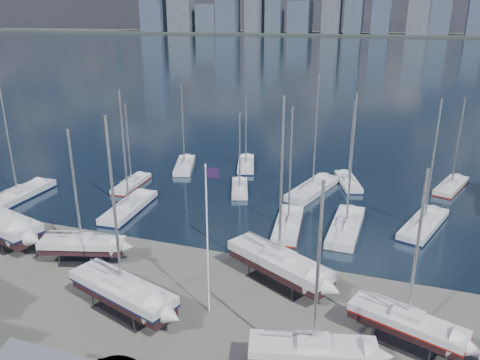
% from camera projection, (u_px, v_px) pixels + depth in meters
% --- Properties ---
extents(ground, '(1400.00, 1400.00, 0.00)m').
position_uv_depth(ground, '(186.00, 307.00, 39.37)').
color(ground, '#605E59').
rests_on(ground, ground).
extents(water, '(1400.00, 600.00, 0.40)m').
position_uv_depth(water, '(381.00, 52.00, 316.01)').
color(water, '#182A38').
rests_on(water, ground).
extents(far_shore, '(1400.00, 80.00, 2.20)m').
position_uv_depth(far_shore, '(393.00, 35.00, 547.57)').
color(far_shore, '#2D332D').
rests_on(far_shore, ground).
extents(skyline, '(639.14, 43.80, 107.69)m').
position_uv_depth(skyline, '(389.00, 0.00, 531.71)').
color(skyline, '#475166').
rests_on(skyline, far_shore).
extents(sailboat_cradle_2, '(8.50, 4.47, 13.56)m').
position_uv_depth(sailboat_cradle_2, '(82.00, 245.00, 45.80)').
color(sailboat_cradle_2, '#2D2D33').
rests_on(sailboat_cradle_2, ground).
extents(sailboat_cradle_3, '(10.63, 5.89, 16.51)m').
position_uv_depth(sailboat_cradle_3, '(122.00, 291.00, 37.89)').
color(sailboat_cradle_3, '#2D2D33').
rests_on(sailboat_cradle_3, ground).
extents(sailboat_cradle_4, '(10.73, 7.60, 17.18)m').
position_uv_depth(sailboat_cradle_4, '(279.00, 263.00, 42.10)').
color(sailboat_cradle_4, '#2D2D33').
rests_on(sailboat_cradle_4, ground).
extents(sailboat_cradle_5, '(8.98, 4.41, 14.13)m').
position_uv_depth(sailboat_cradle_5, '(313.00, 351.00, 31.28)').
color(sailboat_cradle_5, '#2D2D33').
rests_on(sailboat_cradle_5, ground).
extents(sailboat_cradle_6, '(8.77, 5.06, 13.85)m').
position_uv_depth(sailboat_cradle_6, '(407.00, 323.00, 34.17)').
color(sailboat_cradle_6, '#2D2D33').
rests_on(sailboat_cradle_6, ground).
extents(sailboat_moored_0, '(3.31, 11.49, 17.14)m').
position_uv_depth(sailboat_moored_0, '(18.00, 197.00, 62.30)').
color(sailboat_moored_0, black).
rests_on(sailboat_moored_0, water).
extents(sailboat_moored_1, '(2.91, 8.47, 12.45)m').
position_uv_depth(sailboat_moored_1, '(132.00, 184.00, 66.98)').
color(sailboat_moored_1, black).
rests_on(sailboat_moored_1, water).
extents(sailboat_moored_2, '(5.50, 9.63, 14.03)m').
position_uv_depth(sailboat_moored_2, '(185.00, 166.00, 74.86)').
color(sailboat_moored_2, black).
rests_on(sailboat_moored_2, water).
extents(sailboat_moored_3, '(3.74, 10.79, 15.84)m').
position_uv_depth(sailboat_moored_3, '(129.00, 209.00, 58.48)').
color(sailboat_moored_3, black).
rests_on(sailboat_moored_3, water).
extents(sailboat_moored_4, '(4.49, 7.91, 11.52)m').
position_uv_depth(sailboat_moored_4, '(240.00, 189.00, 65.20)').
color(sailboat_moored_4, black).
rests_on(sailboat_moored_4, water).
extents(sailboat_moored_5, '(5.09, 9.41, 13.55)m').
position_uv_depth(sailboat_moored_5, '(246.00, 165.00, 75.46)').
color(sailboat_moored_5, black).
rests_on(sailboat_moored_5, water).
extents(sailboat_moored_6, '(3.96, 10.14, 14.76)m').
position_uv_depth(sailboat_moored_6, '(288.00, 226.00, 53.78)').
color(sailboat_moored_6, black).
rests_on(sailboat_moored_6, water).
extents(sailboat_moored_7, '(5.87, 11.58, 16.83)m').
position_uv_depth(sailboat_moored_7, '(313.00, 190.00, 64.70)').
color(sailboat_moored_7, black).
rests_on(sailboat_moored_7, water).
extents(sailboat_moored_8, '(5.03, 8.84, 12.75)m').
position_uv_depth(sailboat_moored_8, '(348.00, 182.00, 67.70)').
color(sailboat_moored_8, black).
rests_on(sailboat_moored_8, water).
extents(sailboat_moored_9, '(3.27, 10.91, 16.38)m').
position_uv_depth(sailboat_moored_9, '(346.00, 229.00, 53.03)').
color(sailboat_moored_9, black).
rests_on(sailboat_moored_9, water).
extents(sailboat_moored_10, '(6.03, 10.85, 15.63)m').
position_uv_depth(sailboat_moored_10, '(424.00, 226.00, 53.74)').
color(sailboat_moored_10, black).
rests_on(sailboat_moored_10, water).
extents(sailboat_moored_11, '(5.42, 9.41, 13.57)m').
position_uv_depth(sailboat_moored_11, '(451.00, 187.00, 65.97)').
color(sailboat_moored_11, black).
rests_on(sailboat_moored_11, water).
extents(flagpole, '(1.13, 0.12, 12.83)m').
position_uv_depth(flagpole, '(208.00, 230.00, 36.27)').
color(flagpole, white).
rests_on(flagpole, ground).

